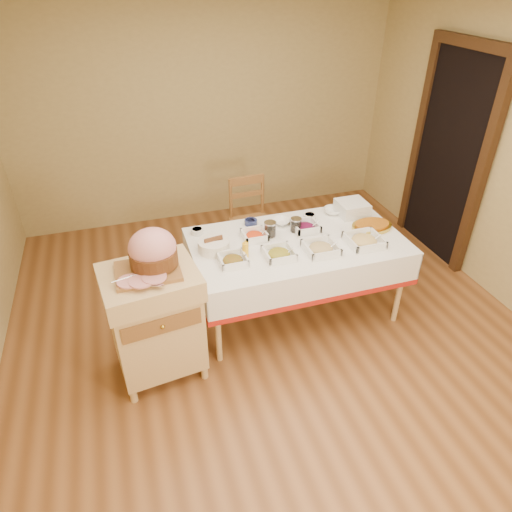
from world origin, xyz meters
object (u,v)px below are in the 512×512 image
Objects in this scene: preserve_jar_left at (270,230)px; plate_stack at (352,208)px; dining_chair at (251,221)px; bread_basket at (214,245)px; ham_on_board at (152,253)px; preserve_jar_right at (296,225)px; brass_platter at (372,226)px; dining_table at (296,256)px; butcher_cart at (155,318)px; mustard_bottle at (245,249)px.

preserve_jar_left is 0.88m from plate_stack.
dining_chair reaches higher than bread_basket.
ham_on_board is 1.40m from preserve_jar_right.
brass_platter is (0.67, -0.15, -0.03)m from preserve_jar_right.
preserve_jar_left is 0.93m from brass_platter.
ham_on_board is (-1.23, -0.35, 0.48)m from dining_table.
butcher_cart is at bearing -160.94° from plate_stack.
bread_basket is at bearing 175.69° from dining_table.
preserve_jar_right is at bearing 73.42° from dining_table.
dining_chair is at bearing 49.11° from butcher_cart.
brass_platter is at bearing -49.02° from dining_chair.
preserve_jar_right is 0.48× the size of plate_stack.
mustard_bottle is (-0.54, -0.27, 0.02)m from preserve_jar_right.
dining_table is 1.37m from ham_on_board.
dining_chair is 6.83× the size of preserve_jar_left.
bread_basket is (-0.52, -0.09, -0.01)m from preserve_jar_left.
bread_basket is 1.40m from plate_stack.
plate_stack is at bearing 18.50° from ham_on_board.
preserve_jar_left is at bearing 40.78° from mustard_bottle.
preserve_jar_left is 0.36× the size of brass_platter.
brass_platter is (0.05, -0.29, -0.04)m from plate_stack.
preserve_jar_right is at bearing 21.25° from ham_on_board.
dining_table is 1.34m from butcher_cart.
bread_basket is 0.99× the size of plate_stack.
preserve_jar_left is at bearing 25.86° from butcher_cart.
plate_stack reaches higher than dining_table.
bread_basket is at bearing -170.48° from preserve_jar_left.
plate_stack is at bearing 19.22° from mustard_bottle.
butcher_cart is at bearing -158.05° from preserve_jar_right.
preserve_jar_left reaches higher than dining_table.
butcher_cart is at bearing -141.97° from ham_on_board.
dining_table is 0.76m from plate_stack.
preserve_jar_right is (1.28, 0.50, -0.26)m from ham_on_board.
ham_on_board is at bearing -130.50° from dining_chair.
brass_platter reaches higher than dining_table.
dining_table is 1.92× the size of butcher_cart.
preserve_jar_right is 0.61m from mustard_bottle.
brass_platter is (0.83, -0.96, 0.31)m from dining_chair.
preserve_jar_right reaches higher than brass_platter.
dining_chair is 1.09m from plate_stack.
mustard_bottle is 0.43× the size of brass_platter.
mustard_bottle is at bearing -166.85° from dining_table.
ham_on_board is 1.80× the size of bread_basket.
ham_on_board reaches higher than plate_stack.
dining_chair is 1.31m from brass_platter.
butcher_cart is 0.76m from bread_basket.
plate_stack is at bearing 12.52° from preserve_jar_right.
preserve_jar_right is at bearing 26.24° from mustard_bottle.
brass_platter is (1.95, 0.34, -0.30)m from ham_on_board.
dining_chair is at bearing 70.63° from mustard_bottle.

